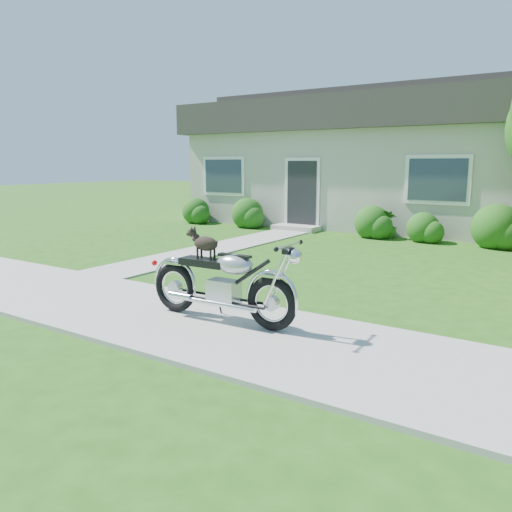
{
  "coord_description": "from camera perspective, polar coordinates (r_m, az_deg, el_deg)",
  "views": [
    {
      "loc": [
        5.73,
        -4.73,
        2.02
      ],
      "look_at": [
        2.0,
        1.0,
        0.75
      ],
      "focal_mm": 35.0,
      "sensor_mm": 36.0,
      "label": 1
    }
  ],
  "objects": [
    {
      "name": "sidewalk",
      "position": [
        7.69,
        -16.84,
        -5.01
      ],
      "size": [
        24.0,
        2.2,
        0.04
      ],
      "primitive_type": "cube",
      "color": "#9E9B93",
      "rests_on": "ground"
    },
    {
      "name": "ground",
      "position": [
        7.7,
        -16.84,
        -5.15
      ],
      "size": [
        80.0,
        80.0,
        0.0
      ],
      "primitive_type": "plane",
      "color": "#235114",
      "rests_on": "ground"
    },
    {
      "name": "shrub_row",
      "position": [
        14.44,
        10.19,
        4.05
      ],
      "size": [
        10.47,
        1.16,
        1.16
      ],
      "color": "#205115",
      "rests_on": "ground"
    },
    {
      "name": "motorcycle_with_dog",
      "position": [
        6.31,
        -3.8,
        -2.98
      ],
      "size": [
        2.22,
        0.6,
        1.16
      ],
      "rotation": [
        0.0,
        0.0,
        0.03
      ],
      "color": "black",
      "rests_on": "sidewalk"
    },
    {
      "name": "potted_plant_right",
      "position": [
        14.06,
        14.93,
        3.52
      ],
      "size": [
        0.52,
        0.52,
        0.78
      ],
      "primitive_type": "imported",
      "rotation": [
        0.0,
        0.0,
        2.93
      ],
      "color": "#295D19",
      "rests_on": "ground"
    },
    {
      "name": "house",
      "position": [
        17.68,
        14.4,
        10.65
      ],
      "size": [
        12.6,
        7.03,
        4.5
      ],
      "color": "#AFA99E",
      "rests_on": "ground"
    },
    {
      "name": "walkway",
      "position": [
        12.29,
        -3.5,
        1.12
      ],
      "size": [
        1.2,
        8.0,
        0.03
      ],
      "primitive_type": "cube",
      "color": "#9E9B93",
      "rests_on": "ground"
    },
    {
      "name": "potted_plant_left",
      "position": [
        16.25,
        -1.72,
        4.87
      ],
      "size": [
        0.91,
        0.84,
        0.84
      ],
      "primitive_type": "imported",
      "rotation": [
        0.0,
        0.0,
        2.85
      ],
      "color": "#17581A",
      "rests_on": "ground"
    }
  ]
}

